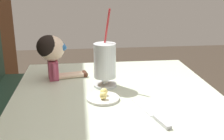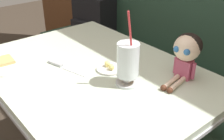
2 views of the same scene
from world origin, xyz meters
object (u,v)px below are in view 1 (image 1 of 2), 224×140
at_px(milkshake_glass, 105,62).
at_px(butter_saucer, 103,97).
at_px(seated_doll, 52,51).
at_px(butter_knife, 156,117).

relative_size(milkshake_glass, butter_saucer, 2.63).
bearing_deg(seated_doll, butter_knife, -140.03).
distance_m(butter_knife, seated_doll, 0.57).
height_order(milkshake_glass, butter_saucer, milkshake_glass).
bearing_deg(butter_saucer, butter_knife, -137.55).
xyz_separation_m(milkshake_glass, butter_saucer, (-0.14, 0.02, -0.09)).
xyz_separation_m(butter_knife, seated_doll, (0.42, 0.35, 0.12)).
distance_m(butter_saucer, seated_doll, 0.34).
distance_m(milkshake_glass, seated_doll, 0.25).
height_order(butter_knife, seated_doll, seated_doll).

